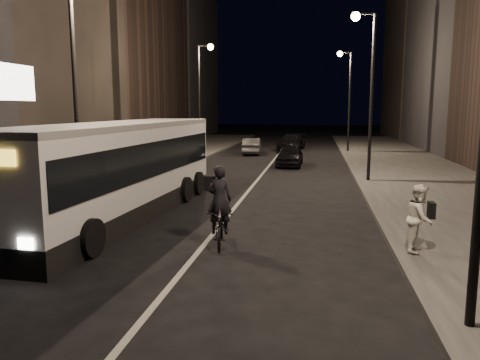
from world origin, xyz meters
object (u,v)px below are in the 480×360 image
at_px(car_far, 291,142).
at_px(car_near, 290,155).
at_px(streetlight_left_near, 81,62).
at_px(car_mid, 252,146).
at_px(cyclist_on_bicycle, 220,219).
at_px(streetlight_right_near, 476,0).
at_px(streetlight_left_far, 202,85).
at_px(city_bus, 120,166).
at_px(streetlight_right_far, 347,87).
at_px(streetlight_right_mid, 367,74).
at_px(pedestrian_woman, 420,218).

bearing_deg(car_far, car_near, -79.97).
bearing_deg(streetlight_left_near, car_near, 65.12).
bearing_deg(car_mid, cyclist_on_bicycle, 91.19).
height_order(streetlight_left_near, car_near, streetlight_left_near).
distance_m(streetlight_right_near, car_mid, 30.84).
bearing_deg(car_mid, streetlight_right_near, 99.50).
bearing_deg(streetlight_left_far, streetlight_right_near, -67.70).
height_order(city_bus, car_far, city_bus).
bearing_deg(streetlight_right_far, streetlight_right_mid, -90.00).
xyz_separation_m(streetlight_right_far, car_far, (-4.53, 2.07, -4.66)).
bearing_deg(car_far, car_mid, -115.61).
relative_size(city_bus, pedestrian_woman, 7.10).
xyz_separation_m(streetlight_right_mid, streetlight_right_far, (0.00, 16.00, 0.00)).
height_order(cyclist_on_bicycle, car_mid, cyclist_on_bicycle).
relative_size(pedestrian_woman, car_near, 0.43).
relative_size(streetlight_left_near, cyclist_on_bicycle, 3.60).
distance_m(streetlight_left_near, car_near, 16.46).
bearing_deg(streetlight_right_far, streetlight_left_near, -113.96).
xyz_separation_m(cyclist_on_bicycle, car_far, (0.34, 29.76, -0.05)).
bearing_deg(cyclist_on_bicycle, streetlight_right_mid, 58.21).
relative_size(cyclist_on_bicycle, car_near, 0.56).
xyz_separation_m(city_bus, car_far, (4.40, 27.00, -1.07)).
distance_m(streetlight_right_near, car_near, 23.16).
relative_size(city_bus, cyclist_on_bicycle, 5.41).
distance_m(streetlight_left_near, streetlight_left_far, 18.00).
relative_size(streetlight_right_near, car_mid, 2.06).
xyz_separation_m(pedestrian_woman, car_near, (-4.29, 18.21, -0.33)).
height_order(streetlight_right_mid, pedestrian_woman, streetlight_right_mid).
distance_m(streetlight_right_mid, pedestrian_woman, 12.66).
distance_m(pedestrian_woman, car_near, 18.71).
xyz_separation_m(streetlight_right_near, streetlight_right_mid, (0.00, 16.00, 0.00)).
relative_size(streetlight_right_far, streetlight_left_near, 1.00).
xyz_separation_m(city_bus, car_mid, (1.45, 22.48, -1.12)).
distance_m(streetlight_right_far, car_far, 6.82).
relative_size(streetlight_right_mid, cyclist_on_bicycle, 3.60).
height_order(streetlight_right_near, streetlight_left_near, same).
bearing_deg(streetlight_right_far, pedestrian_woman, -89.45).
height_order(streetlight_right_mid, car_far, streetlight_right_mid).
bearing_deg(streetlight_left_far, city_bus, -84.77).
height_order(streetlight_right_near, city_bus, streetlight_right_near).
bearing_deg(streetlight_left_far, cyclist_on_bicycle, -75.05).
relative_size(car_near, car_mid, 1.03).
xyz_separation_m(streetlight_right_near, cyclist_on_bicycle, (-4.87, 4.31, -4.61)).
relative_size(streetlight_left_far, car_far, 1.69).
bearing_deg(streetlight_right_mid, cyclist_on_bicycle, -112.62).
bearing_deg(car_near, city_bus, -106.85).
bearing_deg(car_near, streetlight_left_near, -113.89).
bearing_deg(cyclist_on_bicycle, streetlight_left_near, 138.31).
bearing_deg(city_bus, streetlight_left_near, 154.94).
bearing_deg(city_bus, car_near, 75.48).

